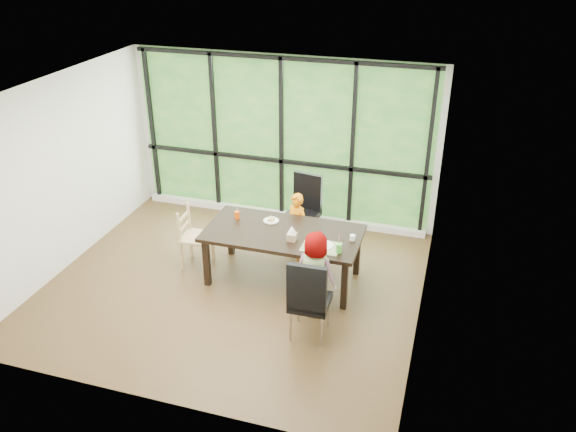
% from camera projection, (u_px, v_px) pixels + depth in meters
% --- Properties ---
extents(ground, '(5.00, 5.00, 0.00)m').
position_uv_depth(ground, '(234.00, 285.00, 8.03)').
color(ground, black).
rests_on(ground, ground).
extents(back_wall, '(5.00, 0.00, 5.00)m').
position_uv_depth(back_wall, '(282.00, 139.00, 9.33)').
color(back_wall, silver).
rests_on(back_wall, ground).
extents(foliage_backdrop, '(4.80, 0.02, 2.65)m').
position_uv_depth(foliage_backdrop, '(282.00, 140.00, 9.31)').
color(foliage_backdrop, '#215020').
rests_on(foliage_backdrop, back_wall).
extents(window_mullions, '(4.80, 0.06, 2.65)m').
position_uv_depth(window_mullions, '(281.00, 141.00, 9.28)').
color(window_mullions, black).
rests_on(window_mullions, back_wall).
extents(window_sill, '(4.80, 0.12, 0.10)m').
position_uv_depth(window_sill, '(281.00, 214.00, 9.84)').
color(window_sill, silver).
rests_on(window_sill, ground).
extents(dining_table, '(2.11, 1.08, 0.75)m').
position_uv_depth(dining_table, '(283.00, 256.00, 8.00)').
color(dining_table, black).
rests_on(dining_table, ground).
extents(chair_window_leather, '(0.53, 0.53, 1.08)m').
position_uv_depth(chair_window_leather, '(302.00, 211.00, 8.86)').
color(chair_window_leather, black).
rests_on(chair_window_leather, ground).
extents(chair_interior_leather, '(0.47, 0.47, 1.08)m').
position_uv_depth(chair_interior_leather, '(310.00, 297.00, 6.85)').
color(chair_interior_leather, black).
rests_on(chair_interior_leather, ground).
extents(chair_end_beech, '(0.42, 0.44, 0.90)m').
position_uv_depth(chair_end_beech, '(196.00, 237.00, 8.31)').
color(chair_end_beech, tan).
rests_on(chair_end_beech, ground).
extents(child_toddler, '(0.44, 0.37, 1.02)m').
position_uv_depth(child_toddler, '(296.00, 226.00, 8.49)').
color(child_toddler, orange).
rests_on(child_toddler, ground).
extents(child_older, '(0.62, 0.48, 1.13)m').
position_uv_depth(child_older, '(316.00, 274.00, 7.24)').
color(child_older, gray).
rests_on(child_older, ground).
extents(placemat, '(0.49, 0.36, 0.01)m').
position_uv_depth(placemat, '(321.00, 247.00, 7.46)').
color(placemat, tan).
rests_on(placemat, dining_table).
extents(plate_far, '(0.22, 0.22, 0.01)m').
position_uv_depth(plate_far, '(271.00, 221.00, 8.10)').
color(plate_far, white).
rests_on(plate_far, dining_table).
extents(plate_near, '(0.26, 0.26, 0.02)m').
position_uv_depth(plate_near, '(323.00, 245.00, 7.49)').
color(plate_near, white).
rests_on(plate_near, dining_table).
extents(orange_cup, '(0.07, 0.07, 0.11)m').
position_uv_depth(orange_cup, '(237.00, 215.00, 8.15)').
color(orange_cup, '#FF4C04').
rests_on(orange_cup, dining_table).
extents(green_cup, '(0.08, 0.08, 0.12)m').
position_uv_depth(green_cup, '(339.00, 248.00, 7.31)').
color(green_cup, '#53DC42').
rests_on(green_cup, dining_table).
extents(white_mug, '(0.07, 0.07, 0.08)m').
position_uv_depth(white_mug, '(353.00, 238.00, 7.60)').
color(white_mug, white).
rests_on(white_mug, dining_table).
extents(tissue_box, '(0.12, 0.12, 0.10)m').
position_uv_depth(tissue_box, '(292.00, 237.00, 7.60)').
color(tissue_box, tan).
rests_on(tissue_box, dining_table).
extents(crepe_rolls_far, '(0.10, 0.12, 0.04)m').
position_uv_depth(crepe_rolls_far, '(271.00, 219.00, 8.09)').
color(crepe_rolls_far, tan).
rests_on(crepe_rolls_far, plate_far).
extents(crepe_rolls_near, '(0.05, 0.12, 0.04)m').
position_uv_depth(crepe_rolls_near, '(323.00, 243.00, 7.48)').
color(crepe_rolls_near, tan).
rests_on(crepe_rolls_near, plate_near).
extents(straw_white, '(0.01, 0.04, 0.20)m').
position_uv_depth(straw_white, '(237.00, 209.00, 8.11)').
color(straw_white, white).
rests_on(straw_white, orange_cup).
extents(straw_pink, '(0.01, 0.04, 0.20)m').
position_uv_depth(straw_pink, '(339.00, 241.00, 7.27)').
color(straw_pink, pink).
rests_on(straw_pink, green_cup).
extents(tissue, '(0.12, 0.12, 0.11)m').
position_uv_depth(tissue, '(292.00, 230.00, 7.55)').
color(tissue, white).
rests_on(tissue, tissue_box).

